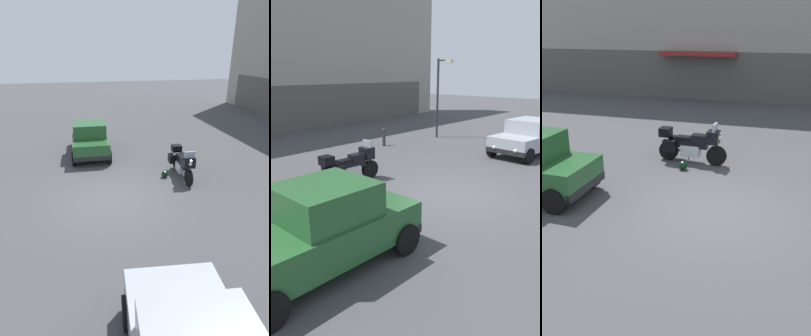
% 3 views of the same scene
% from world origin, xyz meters
% --- Properties ---
extents(ground_plane, '(80.00, 80.00, 0.00)m').
position_xyz_m(ground_plane, '(0.00, 0.00, 0.00)').
color(ground_plane, '#424244').
extents(motorcycle, '(2.26, 0.78, 1.36)m').
position_xyz_m(motorcycle, '(-1.34, 3.10, 0.62)').
color(motorcycle, black).
rests_on(motorcycle, ground).
extents(helmet, '(0.28, 0.28, 0.28)m').
position_xyz_m(helmet, '(-1.40, 2.38, 0.14)').
color(helmet, black).
rests_on(helmet, ground).
extents(car_hatchback_near, '(3.91, 1.87, 1.64)m').
position_xyz_m(car_hatchback_near, '(-4.92, -0.39, 0.81)').
color(car_hatchback_near, '#235128').
rests_on(car_hatchback_near, ground).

